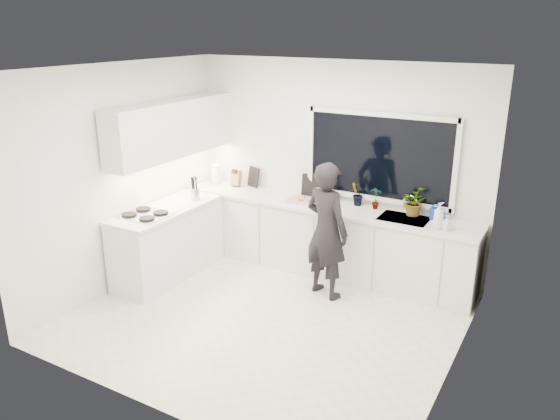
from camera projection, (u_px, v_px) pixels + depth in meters
The scene contains 25 objects.
floor at pixel (266, 319), 6.07m from camera, with size 4.00×3.50×0.02m, color beige.
wall_back at pixel (335, 166), 7.07m from camera, with size 4.00×0.02×2.70m, color white.
wall_left at pixel (122, 177), 6.57m from camera, with size 0.02×3.50×2.70m, color white.
wall_right at pixel (465, 240), 4.69m from camera, with size 0.02×3.50×2.70m, color white.
ceiling at pixel (264, 68), 5.19m from camera, with size 4.00×3.50×0.02m, color white.
window at pixel (379, 157), 6.70m from camera, with size 1.80×0.02×1.00m, color black.
base_cabinets_back at pixel (323, 239), 7.11m from camera, with size 3.92×0.58×0.88m, color white.
base_cabinets_left at pixel (168, 243), 6.99m from camera, with size 0.58×1.60×0.88m, color white.
countertop_back at pixel (324, 206), 6.96m from camera, with size 3.94×0.62×0.04m, color silver.
countertop_left at pixel (166, 209), 6.84m from camera, with size 0.62×1.60×0.04m, color silver.
upper_cabinets at pixel (172, 129), 6.88m from camera, with size 0.34×2.10×0.70m, color white.
sink at pixel (404, 222), 6.48m from camera, with size 0.58×0.42×0.14m, color silver.
faucet at pixel (410, 205), 6.59m from camera, with size 0.03×0.03×0.22m, color silver.
stovetop at pixel (145, 214), 6.56m from camera, with size 0.56×0.48×0.03m, color black.
person at pixel (327, 231), 6.36m from camera, with size 0.60×0.39×1.64m, color black.
pizza_tray at pixel (304, 201), 7.06m from camera, with size 0.42×0.31×0.03m, color silver.
pizza at pixel (304, 199), 7.05m from camera, with size 0.39×0.28×0.01m, color #B13E17.
watering_can at pixel (436, 214), 6.42m from camera, with size 0.14×0.14×0.13m, color #1236B2.
paper_towel_roll at pixel (216, 175), 7.83m from camera, with size 0.11×0.11×0.26m, color white.
knife_block at pixel (236, 178), 7.72m from camera, with size 0.13×0.10×0.22m, color #945E44.
utensil_crock at pixel (195, 194), 7.13m from camera, with size 0.13×0.13×0.16m, color #A8A9AD.
picture_frame_large at pixel (254, 177), 7.68m from camera, with size 0.22×0.02×0.28m, color black.
picture_frame_small at pixel (311, 185), 7.25m from camera, with size 0.25×0.02×0.30m, color black.
herb_plants at pixel (387, 198), 6.68m from camera, with size 1.34×0.40×0.34m.
soap_bottles at pixel (440, 217), 6.08m from camera, with size 0.23×0.16×0.30m.
Camera 1 is at (2.79, -4.56, 3.12)m, focal length 35.00 mm.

